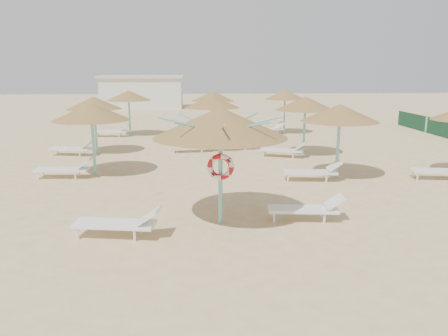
{
  "coord_description": "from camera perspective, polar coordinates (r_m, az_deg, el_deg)",
  "views": [
    {
      "loc": [
        -0.3,
        -10.52,
        3.94
      ],
      "look_at": [
        0.36,
        1.02,
        1.3
      ],
      "focal_mm": 35.0,
      "sensor_mm": 36.0,
      "label": 1
    }
  ],
  "objects": [
    {
      "name": "service_hut",
      "position": [
        45.93,
        -10.6,
        9.79
      ],
      "size": [
        8.4,
        4.4,
        3.25
      ],
      "color": "silver",
      "rests_on": "ground"
    },
    {
      "name": "main_palapa",
      "position": [
        10.88,
        -0.48,
        5.91
      ],
      "size": [
        3.36,
        3.36,
        3.01
      ],
      "color": "#73C5C7",
      "rests_on": "ground"
    },
    {
      "name": "lounger_main_a",
      "position": [
        10.74,
        -13.41,
        -6.97
      ],
      "size": [
        2.15,
        0.94,
        0.76
      ],
      "rotation": [
        0.0,
        0.0,
        -0.15
      ],
      "color": "white",
      "rests_on": "ground"
    },
    {
      "name": "lounger_main_b",
      "position": [
        11.77,
        10.91,
        -5.17
      ],
      "size": [
        2.01,
        0.78,
        0.71
      ],
      "rotation": [
        0.0,
        0.0,
        -0.1
      ],
      "color": "white",
      "rests_on": "ground"
    },
    {
      "name": "palapa_field",
      "position": [
        20.54,
        0.6,
        8.33
      ],
      "size": [
        17.99,
        13.89,
        2.71
      ],
      "color": "#73C5C7",
      "rests_on": "ground"
    },
    {
      "name": "ground",
      "position": [
        11.24,
        -1.57,
        -7.66
      ],
      "size": [
        120.0,
        120.0,
        0.0
      ],
      "primitive_type": "plane",
      "color": "#DEBE87",
      "rests_on": "ground"
    }
  ]
}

